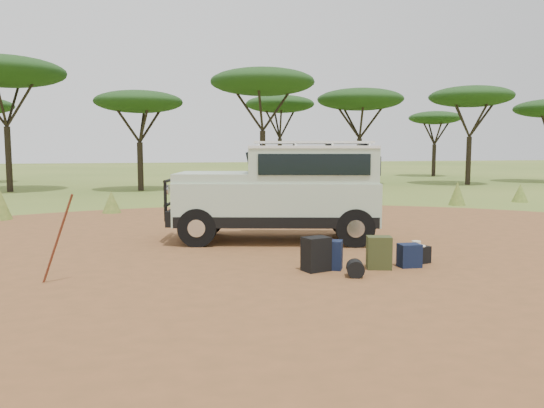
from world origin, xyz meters
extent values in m
plane|color=#4B6724|center=(0.00, 0.00, 0.00)|extent=(140.00, 140.00, 0.00)
cylinder|color=brown|center=(0.00, 0.00, 0.00)|extent=(23.00, 23.00, 0.01)
cone|color=#4B6724|center=(-6.00, 8.30, 0.42)|extent=(0.60, 0.60, 0.85)
cone|color=#4B6724|center=(-3.00, 9.20, 0.35)|extent=(0.60, 0.60, 0.70)
cone|color=#4B6724|center=(0.00, 8.80, 0.45)|extent=(0.60, 0.60, 0.90)
cone|color=#4B6724|center=(3.00, 8.40, 0.40)|extent=(0.60, 0.60, 0.80)
cone|color=#4B6724|center=(6.00, 9.10, 0.38)|extent=(0.60, 0.60, 0.75)
cone|color=#4B6724|center=(9.00, 8.50, 0.42)|extent=(0.60, 0.60, 0.85)
cone|color=#4B6724|center=(12.00, 8.90, 0.35)|extent=(0.60, 0.60, 0.70)
cylinder|color=black|center=(-8.00, 19.00, 1.53)|extent=(0.28, 0.28, 3.06)
ellipsoid|color=black|center=(-8.00, 19.00, 5.58)|extent=(5.50, 5.50, 1.38)
cylinder|color=black|center=(-2.00, 18.20, 1.17)|extent=(0.28, 0.28, 2.34)
ellipsoid|color=black|center=(-2.00, 18.20, 4.26)|extent=(4.20, 4.20, 1.05)
cylinder|color=black|center=(4.00, 17.80, 1.46)|extent=(0.28, 0.28, 2.93)
ellipsoid|color=black|center=(4.00, 17.80, 5.33)|extent=(5.20, 5.20, 1.30)
cylinder|color=black|center=(10.00, 19.50, 1.30)|extent=(0.28, 0.28, 2.61)
ellipsoid|color=black|center=(10.00, 19.50, 4.76)|extent=(4.80, 4.80, 1.20)
cylinder|color=black|center=(16.00, 18.00, 1.35)|extent=(0.28, 0.28, 2.70)
ellipsoid|color=black|center=(16.00, 18.00, 4.92)|extent=(4.60, 4.60, 1.15)
cylinder|color=black|center=(7.00, 25.50, 1.35)|extent=(0.28, 0.28, 2.70)
ellipsoid|color=black|center=(7.00, 25.50, 4.92)|extent=(4.50, 4.50, 1.12)
cylinder|color=black|center=(19.00, 26.50, 1.17)|extent=(0.28, 0.28, 2.34)
ellipsoid|color=black|center=(19.00, 26.50, 4.26)|extent=(3.80, 3.80, 0.95)
cube|color=#ADC2A5|center=(0.77, 3.01, 0.86)|extent=(4.66, 2.87, 0.92)
cube|color=black|center=(0.77, 3.01, 0.52)|extent=(4.58, 2.88, 0.23)
cube|color=#ADC2A5|center=(1.52, 2.80, 1.68)|extent=(3.05, 2.37, 0.72)
cube|color=white|center=(1.52, 2.80, 2.07)|extent=(3.06, 2.40, 0.06)
cube|color=white|center=(1.52, 2.80, 2.17)|extent=(2.82, 2.24, 0.05)
cube|color=#ADC2A5|center=(-0.55, 3.37, 1.42)|extent=(1.99, 2.04, 0.19)
cube|color=black|center=(0.24, 3.16, 1.72)|extent=(0.54, 1.45, 0.51)
cube|color=black|center=(1.29, 1.96, 1.72)|extent=(2.21, 0.65, 0.43)
cube|color=black|center=(1.75, 3.64, 1.72)|extent=(2.21, 0.65, 0.43)
cube|color=black|center=(2.84, 2.44, 1.68)|extent=(0.43, 1.39, 0.40)
cube|color=black|center=(-1.37, 3.60, 0.58)|extent=(0.59, 1.72, 0.33)
cylinder|color=black|center=(-1.49, 3.63, 1.35)|extent=(0.40, 1.22, 0.07)
cylinder|color=black|center=(-1.49, 3.63, 0.84)|extent=(0.40, 1.22, 0.07)
cylinder|color=silver|center=(-1.58, 3.38, 1.16)|extent=(0.12, 0.22, 0.21)
cylinder|color=silver|center=(-1.43, 3.90, 1.16)|extent=(0.12, 0.22, 0.21)
cube|color=white|center=(-1.45, 3.62, 0.69)|extent=(0.14, 0.40, 0.12)
cylinder|color=black|center=(0.54, 3.95, 1.61)|extent=(0.09, 0.09, 0.80)
cylinder|color=black|center=(-1.01, 2.70, 0.40)|extent=(0.85, 0.48, 0.81)
cylinder|color=black|center=(-0.60, 4.19, 0.40)|extent=(0.85, 0.48, 0.81)
cylinder|color=black|center=(2.15, 1.83, 0.40)|extent=(0.85, 0.48, 0.81)
cylinder|color=black|center=(2.56, 3.32, 0.40)|extent=(0.85, 0.48, 0.81)
cylinder|color=brown|center=(-3.40, 0.18, 0.69)|extent=(0.53, 0.24, 1.37)
cube|color=black|center=(0.65, -0.04, 0.29)|extent=(0.49, 0.42, 0.58)
cube|color=#101B32|center=(0.93, 0.03, 0.25)|extent=(0.47, 0.42, 0.50)
cube|color=#3C401D|center=(1.74, -0.15, 0.28)|extent=(0.47, 0.40, 0.56)
cube|color=#101B32|center=(2.31, -0.16, 0.20)|extent=(0.38, 0.29, 0.41)
cube|color=black|center=(2.59, 0.11, 0.16)|extent=(0.50, 0.41, 0.31)
cylinder|color=black|center=(1.12, -0.58, 0.14)|extent=(0.35, 0.35, 0.28)
cylinder|color=beige|center=(2.59, 0.11, 0.32)|extent=(0.32, 0.32, 0.01)
cylinder|color=beige|center=(2.59, 0.11, 0.36)|extent=(0.16, 0.16, 0.08)
camera|label=1|loc=(-2.23, -8.26, 2.04)|focal=35.00mm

